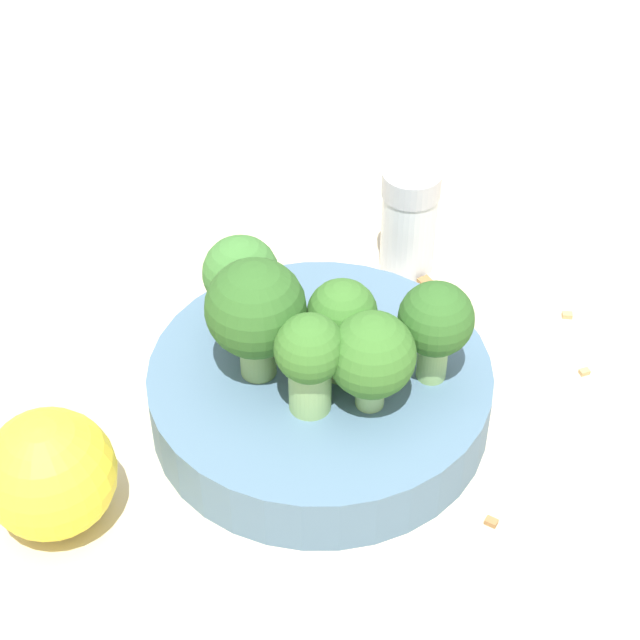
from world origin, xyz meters
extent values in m
plane|color=beige|center=(0.00, 0.00, 0.00)|extent=(3.00, 3.00, 0.00)
cylinder|color=slate|center=(0.00, 0.00, 0.02)|extent=(0.17, 0.17, 0.03)
cylinder|color=#8EB770|center=(-0.02, 0.05, 0.04)|extent=(0.02, 0.02, 0.03)
sphere|color=#3D7533|center=(-0.02, 0.05, 0.06)|extent=(0.04, 0.04, 0.04)
cylinder|color=#7A9E5B|center=(-0.03, 0.01, 0.05)|extent=(0.02, 0.02, 0.03)
sphere|color=#2D5B23|center=(-0.03, 0.01, 0.07)|extent=(0.05, 0.05, 0.05)
cylinder|color=#84AD66|center=(0.01, -0.01, 0.05)|extent=(0.03, 0.03, 0.03)
sphere|color=#386B28|center=(0.01, -0.01, 0.07)|extent=(0.03, 0.03, 0.03)
cylinder|color=#84AD66|center=(-0.02, -0.02, 0.05)|extent=(0.02, 0.02, 0.03)
sphere|color=#386B28|center=(-0.02, -0.02, 0.07)|extent=(0.03, 0.03, 0.03)
cylinder|color=#8EB770|center=(0.01, -0.03, 0.04)|extent=(0.02, 0.02, 0.02)
sphere|color=#386B28|center=(0.01, -0.03, 0.06)|extent=(0.04, 0.04, 0.04)
cylinder|color=#84AD66|center=(0.04, -0.03, 0.05)|extent=(0.02, 0.02, 0.03)
sphere|color=#2D5B23|center=(0.04, -0.03, 0.07)|extent=(0.04, 0.04, 0.04)
cylinder|color=silver|center=(0.10, 0.08, 0.03)|extent=(0.03, 0.03, 0.05)
cylinder|color=#B7B7BC|center=(0.10, 0.08, 0.06)|extent=(0.03, 0.03, 0.01)
sphere|color=yellow|center=(-0.13, 0.00, 0.03)|extent=(0.06, 0.06, 0.06)
cube|color=tan|center=(0.13, -0.04, 0.00)|extent=(0.01, 0.00, 0.01)
cube|color=olive|center=(0.10, 0.06, 0.00)|extent=(0.01, 0.01, 0.01)
cube|color=tan|center=(0.15, 0.00, 0.00)|extent=(0.01, 0.01, 0.01)
cube|color=olive|center=(0.04, -0.10, 0.00)|extent=(0.01, 0.01, 0.01)
camera|label=1|loc=(-0.17, -0.32, 0.39)|focal=60.00mm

